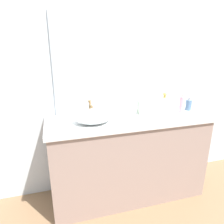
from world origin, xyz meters
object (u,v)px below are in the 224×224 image
object	(u,v)px
sink_basin	(93,116)
lotion_bottle	(164,105)
soap_dispenser	(181,104)
tissue_box	(144,107)
perfume_bottle	(189,104)
candle_jar	(131,116)

from	to	relation	value
sink_basin	lotion_bottle	bearing A→B (deg)	5.36
sink_basin	soap_dispenser	bearing A→B (deg)	3.48
lotion_bottle	tissue_box	world-z (taller)	lotion_bottle
soap_dispenser	lotion_bottle	bearing A→B (deg)	176.17
perfume_bottle	candle_jar	world-z (taller)	perfume_bottle
sink_basin	tissue_box	xyz separation A→B (m)	(0.55, 0.12, 0.01)
perfume_bottle	tissue_box	xyz separation A→B (m)	(-0.52, 0.02, 0.01)
lotion_bottle	tissue_box	size ratio (longest dim) A/B	1.26
sink_basin	perfume_bottle	xyz separation A→B (m)	(1.07, 0.10, 0.00)
soap_dispenser	lotion_bottle	world-z (taller)	lotion_bottle
perfume_bottle	soap_dispenser	bearing A→B (deg)	-160.15
perfume_bottle	candle_jar	distance (m)	0.71
sink_basin	tissue_box	size ratio (longest dim) A/B	1.90
soap_dispenser	tissue_box	size ratio (longest dim) A/B	1.17
perfume_bottle	candle_jar	bearing A→B (deg)	-172.84
lotion_bottle	perfume_bottle	size ratio (longest dim) A/B	1.35
soap_dispenser	candle_jar	bearing A→B (deg)	-175.63
candle_jar	tissue_box	bearing A→B (deg)	31.52
soap_dispenser	candle_jar	xyz separation A→B (m)	(-0.58, -0.04, -0.07)
perfume_bottle	tissue_box	world-z (taller)	tissue_box
soap_dispenser	tissue_box	bearing A→B (deg)	170.99
tissue_box	sink_basin	bearing A→B (deg)	-167.54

